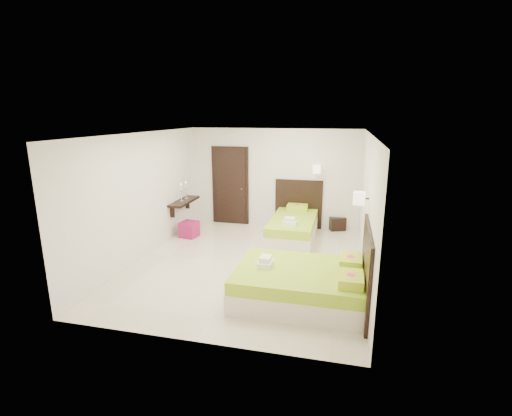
% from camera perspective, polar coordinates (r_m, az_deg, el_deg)
% --- Properties ---
extents(floor, '(5.50, 5.50, 0.00)m').
position_cam_1_polar(floor, '(7.64, -1.27, -8.53)').
color(floor, beige).
rests_on(floor, ground).
extents(bed_single, '(1.24, 2.07, 1.71)m').
position_cam_1_polar(bed_single, '(9.07, 5.78, -2.79)').
color(bed_single, beige).
rests_on(bed_single, ground).
extents(bed_double, '(2.08, 1.77, 1.71)m').
position_cam_1_polar(bed_double, '(6.16, 7.55, -11.34)').
color(bed_double, beige).
rests_on(bed_double, ground).
extents(nightstand, '(0.49, 0.46, 0.35)m').
position_cam_1_polar(nightstand, '(9.97, 12.32, -2.29)').
color(nightstand, black).
rests_on(nightstand, ground).
extents(ottoman, '(0.44, 0.44, 0.39)m').
position_cam_1_polar(ottoman, '(9.31, -10.23, -3.24)').
color(ottoman, maroon).
rests_on(ottoman, ground).
extents(door, '(1.02, 0.15, 2.14)m').
position_cam_1_polar(door, '(10.15, -3.98, 3.40)').
color(door, black).
rests_on(door, ground).
extents(console_shelf, '(0.35, 1.20, 0.78)m').
position_cam_1_polar(console_shelf, '(9.51, -11.04, 0.98)').
color(console_shelf, black).
rests_on(console_shelf, ground).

